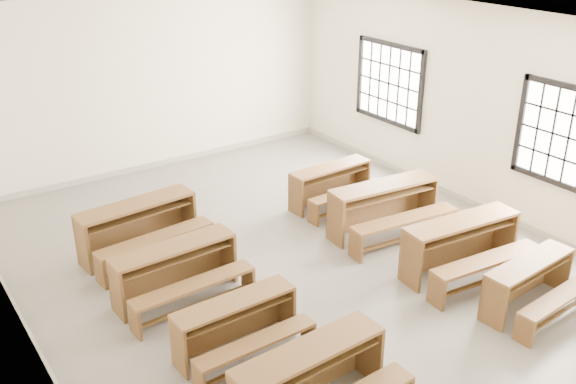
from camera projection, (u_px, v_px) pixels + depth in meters
room at (294, 109)px, 8.18m from camera, size 8.50×8.50×3.20m
desk_set_0 at (312, 377)px, 6.09m from camera, size 1.62×0.88×0.72m
desk_set_1 at (237, 323)px, 6.97m from camera, size 1.41×0.74×0.63m
desk_set_2 at (177, 268)px, 7.93m from camera, size 1.61×0.87×0.71m
desk_set_3 at (139, 225)px, 8.95m from camera, size 1.74×1.01×0.75m
desk_set_4 at (531, 282)px, 7.74m from camera, size 1.44×0.81×0.63m
desk_set_5 at (463, 243)px, 8.46m from camera, size 1.77×1.04×0.76m
desk_set_6 at (385, 205)px, 9.51m from camera, size 1.81×1.07×0.77m
desk_set_7 at (332, 183)px, 10.46m from camera, size 1.48×0.80×0.65m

